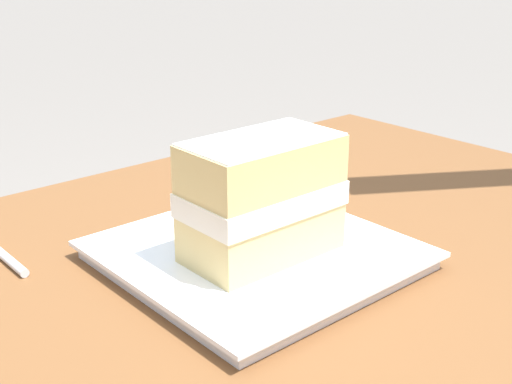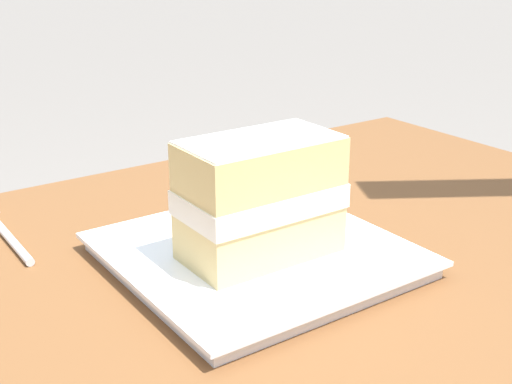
{
  "view_description": "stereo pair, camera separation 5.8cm",
  "coord_description": "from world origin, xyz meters",
  "views": [
    {
      "loc": [
        0.25,
        0.21,
        0.99
      ],
      "look_at": [
        -0.11,
        -0.2,
        0.78
      ],
      "focal_mm": 48.16,
      "sensor_mm": 36.0,
      "label": 1
    },
    {
      "loc": [
        0.2,
        0.24,
        0.99
      ],
      "look_at": [
        -0.11,
        -0.2,
        0.78
      ],
      "focal_mm": 48.16,
      "sensor_mm": 36.0,
      "label": 2
    }
  ],
  "objects": [
    {
      "name": "cake_slice",
      "position": [
        -0.1,
        -0.19,
        0.78
      ],
      "size": [
        0.13,
        0.08,
        0.1
      ],
      "color": "#E0C17A",
      "rests_on": "dessert_plate"
    },
    {
      "name": "dessert_plate",
      "position": [
        -0.11,
        -0.2,
        0.72
      ],
      "size": [
        0.24,
        0.24,
        0.02
      ],
      "color": "white",
      "rests_on": "patio_table"
    }
  ]
}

